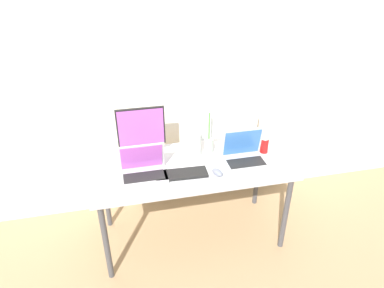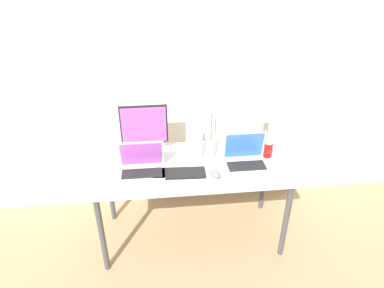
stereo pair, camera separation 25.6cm
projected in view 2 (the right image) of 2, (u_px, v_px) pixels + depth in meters
The scene contains 12 objects.
ground_plane at pixel (192, 234), 3.02m from camera, with size 16.00×16.00×0.00m, color #9E7F5B.
wall_back at pixel (184, 70), 2.88m from camera, with size 7.00×0.08×2.60m, color silver.
work_desk at pixel (192, 171), 2.69m from camera, with size 1.52×0.70×0.74m.
monitor_left at pixel (144, 129), 2.69m from camera, with size 0.37×0.20×0.42m.
monitor_center at pixel (233, 126), 2.78m from camera, with size 0.50×0.18×0.36m.
laptop_silver at pixel (142, 166), 2.53m from camera, with size 0.34×0.23×0.24m.
laptop_secondary at pixel (245, 158), 2.62m from camera, with size 0.33×0.25×0.26m.
keyboard_main at pixel (179, 173), 2.53m from camera, with size 0.38×0.13×0.02m, color black.
mouse_by_keyboard at pixel (215, 174), 2.50m from camera, with size 0.06×0.10×0.04m, color slate.
water_bottle at pixel (198, 144), 2.69m from camera, with size 0.07×0.07×0.25m.
soda_can_near_keyboard at pixel (268, 150), 2.72m from camera, with size 0.07×0.07×0.13m.
bamboo_vase at pixel (211, 147), 2.73m from camera, with size 0.07×0.07×0.37m.
Camera 2 is at (-0.24, -2.21, 2.19)m, focal length 32.00 mm.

